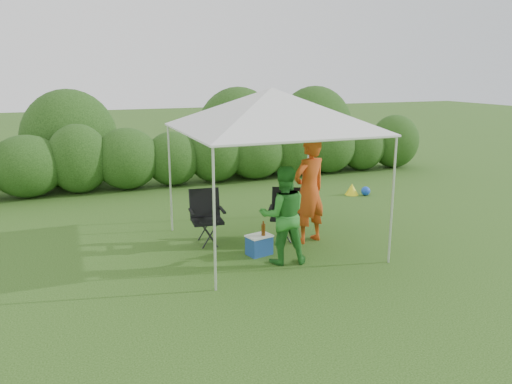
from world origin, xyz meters
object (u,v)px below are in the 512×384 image
object	(u,v)px
canopy	(271,109)
chair_left	(206,213)
woman	(283,215)
man	(309,190)
chair_right	(285,210)
cooler	(259,245)

from	to	relation	value
canopy	chair_left	distance (m)	2.25
canopy	woman	distance (m)	1.86
man	woman	distance (m)	1.17
man	chair_left	bearing A→B (deg)	-36.36
chair_right	man	xyz separation A→B (m)	(0.30, -0.37, 0.45)
canopy	chair_right	bearing A→B (deg)	35.38
woman	cooler	size ratio (longest dim) A/B	3.38
woman	chair_right	bearing A→B (deg)	-103.88
woman	cooler	xyz separation A→B (m)	(-0.24, 0.47, -0.64)
chair_left	man	xyz separation A→B (m)	(1.77, -0.65, 0.42)
chair_left	woman	xyz separation A→B (m)	(0.91, -1.42, 0.25)
chair_left	cooler	xyz separation A→B (m)	(0.67, -0.96, -0.38)
cooler	man	bearing A→B (deg)	1.50
man	woman	size ratio (longest dim) A/B	1.21
canopy	chair_right	distance (m)	2.00
woman	canopy	bearing A→B (deg)	-86.85
chair_left	woman	bearing A→B (deg)	-52.16
canopy	man	bearing A→B (deg)	-5.41
chair_left	man	bearing A→B (deg)	-14.78
chair_right	woman	distance (m)	1.31
chair_right	man	bearing A→B (deg)	-22.63
canopy	woman	size ratio (longest dim) A/B	1.90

